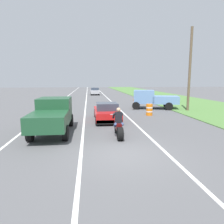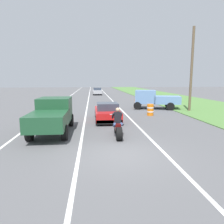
{
  "view_description": "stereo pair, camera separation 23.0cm",
  "coord_description": "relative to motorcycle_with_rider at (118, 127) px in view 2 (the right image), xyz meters",
  "views": [
    {
      "loc": [
        -1.45,
        -8.1,
        3.07
      ],
      "look_at": [
        0.06,
        5.05,
        1.0
      ],
      "focal_mm": 32.99,
      "sensor_mm": 36.0,
      "label": 1
    },
    {
      "loc": [
        -1.22,
        -8.13,
        3.07
      ],
      "look_at": [
        0.06,
        5.05,
        1.0
      ],
      "focal_mm": 32.99,
      "sensor_mm": 36.0,
      "label": 2
    }
  ],
  "objects": [
    {
      "name": "ground_plane",
      "position": [
        -0.12,
        -2.56,
        -0.59
      ],
      "size": [
        160.0,
        160.0,
        0.0
      ],
      "primitive_type": "plane",
      "color": "#565659"
    },
    {
      "name": "lane_stripe_left_solid",
      "position": [
        -5.52,
        17.44,
        -0.59
      ],
      "size": [
        0.14,
        120.0,
        0.01
      ],
      "primitive_type": "cube",
      "color": "white",
      "rests_on": "ground"
    },
    {
      "name": "lane_stripe_right_solid",
      "position": [
        1.68,
        17.44,
        -0.59
      ],
      "size": [
        0.14,
        120.0,
        0.01
      ],
      "primitive_type": "cube",
      "color": "white",
      "rests_on": "ground"
    },
    {
      "name": "lane_stripe_centre_dashed",
      "position": [
        -1.92,
        17.44,
        -0.59
      ],
      "size": [
        0.14,
        120.0,
        0.01
      ],
      "primitive_type": "cube",
      "color": "white",
      "rests_on": "ground"
    },
    {
      "name": "grass_verge_right",
      "position": [
        11.8,
        17.44,
        -0.56
      ],
      "size": [
        10.0,
        120.0,
        0.06
      ],
      "primitive_type": "cube",
      "color": "#517F3D",
      "rests_on": "ground"
    },
    {
      "name": "motorcycle_with_rider",
      "position": [
        0.0,
        0.0,
        0.0
      ],
      "size": [
        0.7,
        2.21,
        1.62
      ],
      "color": "black",
      "rests_on": "ground"
    },
    {
      "name": "sports_car_red",
      "position": [
        -0.21,
        4.73,
        0.04
      ],
      "size": [
        1.84,
        4.3,
        1.37
      ],
      "color": "red",
      "rests_on": "ground"
    },
    {
      "name": "pickup_truck_left_lane_dark_green",
      "position": [
        -3.65,
        1.36,
        0.51
      ],
      "size": [
        2.02,
        4.8,
        1.98
      ],
      "color": "#1E4C2D",
      "rests_on": "ground"
    },
    {
      "name": "pickup_truck_right_shoulder_light_blue",
      "position": [
        5.26,
        10.67,
        0.51
      ],
      "size": [
        5.14,
        3.14,
        1.98
      ],
      "color": "#6B93C6",
      "rests_on": "ground"
    },
    {
      "name": "utility_pole_roadside",
      "position": [
        8.27,
        8.71,
        3.43
      ],
      "size": [
        0.24,
        0.24,
        8.05
      ],
      "primitive_type": "cylinder",
      "color": "brown",
      "rests_on": "ground"
    },
    {
      "name": "construction_barrel_nearest",
      "position": [
        3.69,
        6.59,
        -0.09
      ],
      "size": [
        0.58,
        0.58,
        1.0
      ],
      "color": "orange",
      "rests_on": "ground"
    },
    {
      "name": "construction_barrel_mid",
      "position": [
        3.54,
        11.19,
        -0.09
      ],
      "size": [
        0.58,
        0.58,
        1.0
      ],
      "color": "orange",
      "rests_on": "ground"
    },
    {
      "name": "distant_car_far_ahead",
      "position": [
        -0.23,
        32.32,
        0.18
      ],
      "size": [
        1.8,
        4.0,
        1.5
      ],
      "color": "#B2B2B7",
      "rests_on": "ground"
    }
  ]
}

